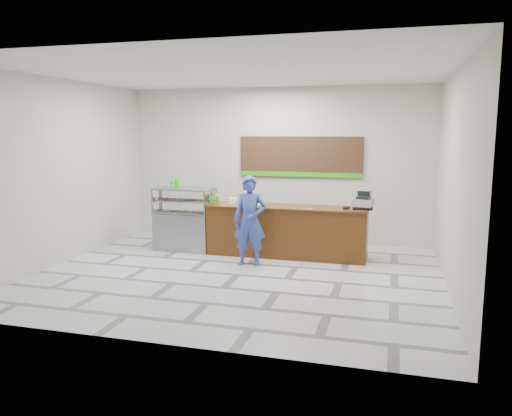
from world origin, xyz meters
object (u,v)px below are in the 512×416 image
(serving_tray, at_px, (253,204))
(customer, at_px, (250,221))
(display_case, at_px, (185,218))
(cash_register, at_px, (363,202))
(sales_counter, at_px, (287,231))

(serving_tray, bearing_deg, customer, -97.36)
(serving_tray, relative_size, customer, 0.26)
(display_case, distance_m, cash_register, 3.75)
(customer, bearing_deg, cash_register, 16.66)
(display_case, relative_size, serving_tray, 3.00)
(cash_register, xyz_separation_m, customer, (-2.04, -0.86, -0.31))
(serving_tray, bearing_deg, sales_counter, -15.70)
(display_case, height_order, serving_tray, display_case)
(cash_register, distance_m, customer, 2.23)
(cash_register, relative_size, serving_tray, 1.00)
(customer, bearing_deg, display_case, 147.94)
(sales_counter, height_order, serving_tray, serving_tray)
(display_case, relative_size, cash_register, 3.01)
(cash_register, distance_m, serving_tray, 2.20)
(serving_tray, height_order, customer, customer)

